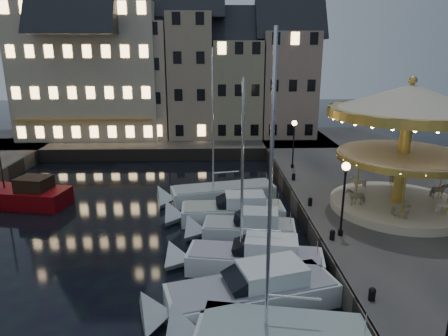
{
  "coord_description": "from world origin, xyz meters",
  "views": [
    {
      "loc": [
        0.16,
        -18.91,
        10.96
      ],
      "look_at": [
        1.0,
        8.0,
        3.2
      ],
      "focal_mm": 32.0,
      "sensor_mm": 36.0,
      "label": 1
    }
  ],
  "objects_px": {
    "red_fishing_boat": "(20,196)",
    "carousel": "(407,124)",
    "motorboat_d": "(242,230)",
    "motorboat_e": "(227,213)",
    "streetlamp_b": "(344,189)",
    "bollard_a": "(372,293)",
    "bollard_d": "(294,176)",
    "motorboat_b": "(244,295)",
    "bollard_c": "(310,201)",
    "motorboat_f": "(216,194)",
    "motorboat_c": "(247,259)",
    "bollard_b": "(332,234)",
    "streetlamp_c": "(294,137)"
  },
  "relations": [
    {
      "from": "red_fishing_boat",
      "to": "carousel",
      "type": "height_order",
      "value": "carousel"
    },
    {
      "from": "motorboat_d",
      "to": "motorboat_e",
      "type": "height_order",
      "value": "same"
    },
    {
      "from": "streetlamp_b",
      "to": "bollard_a",
      "type": "xyz_separation_m",
      "value": [
        -0.6,
        -6.0,
        -2.41
      ]
    },
    {
      "from": "bollard_a",
      "to": "motorboat_e",
      "type": "xyz_separation_m",
      "value": [
        -5.48,
        11.04,
        -0.96
      ]
    },
    {
      "from": "streetlamp_b",
      "to": "bollard_d",
      "type": "relative_size",
      "value": 7.32
    },
    {
      "from": "motorboat_b",
      "to": "carousel",
      "type": "distance_m",
      "value": 14.74
    },
    {
      "from": "streetlamp_b",
      "to": "motorboat_d",
      "type": "distance_m",
      "value": 6.64
    },
    {
      "from": "bollard_c",
      "to": "motorboat_f",
      "type": "distance_m",
      "value": 7.73
    },
    {
      "from": "motorboat_c",
      "to": "motorboat_f",
      "type": "xyz_separation_m",
      "value": [
        -1.47,
        10.44,
        -0.15
      ]
    },
    {
      "from": "bollard_c",
      "to": "motorboat_e",
      "type": "distance_m",
      "value": 5.59
    },
    {
      "from": "motorboat_b",
      "to": "motorboat_d",
      "type": "xyz_separation_m",
      "value": [
        0.43,
        6.77,
        -0.01
      ]
    },
    {
      "from": "motorboat_d",
      "to": "red_fishing_boat",
      "type": "xyz_separation_m",
      "value": [
        -16.15,
        6.31,
        0.07
      ]
    },
    {
      "from": "streetlamp_b",
      "to": "motorboat_e",
      "type": "xyz_separation_m",
      "value": [
        -6.08,
        5.04,
        -3.38
      ]
    },
    {
      "from": "bollard_c",
      "to": "motorboat_c",
      "type": "bearing_deg",
      "value": -128.45
    },
    {
      "from": "bollard_a",
      "to": "carousel",
      "type": "height_order",
      "value": "carousel"
    },
    {
      "from": "motorboat_e",
      "to": "motorboat_f",
      "type": "bearing_deg",
      "value": 99.59
    },
    {
      "from": "bollard_c",
      "to": "bollard_d",
      "type": "distance_m",
      "value": 5.5
    },
    {
      "from": "bollard_b",
      "to": "carousel",
      "type": "relative_size",
      "value": 0.06
    },
    {
      "from": "streetlamp_c",
      "to": "motorboat_d",
      "type": "relative_size",
      "value": 0.63
    },
    {
      "from": "streetlamp_b",
      "to": "bollard_a",
      "type": "distance_m",
      "value": 6.5
    },
    {
      "from": "motorboat_c",
      "to": "bollard_c",
      "type": "bearing_deg",
      "value": 51.55
    },
    {
      "from": "motorboat_f",
      "to": "red_fishing_boat",
      "type": "xyz_separation_m",
      "value": [
        -14.65,
        -0.5,
        0.17
      ]
    },
    {
      "from": "bollard_a",
      "to": "bollard_c",
      "type": "xyz_separation_m",
      "value": [
        0.0,
        10.5,
        0.0
      ]
    },
    {
      "from": "streetlamp_c",
      "to": "bollard_b",
      "type": "height_order",
      "value": "streetlamp_c"
    },
    {
      "from": "motorboat_d",
      "to": "motorboat_e",
      "type": "xyz_separation_m",
      "value": [
        -0.83,
        2.8,
        0.01
      ]
    },
    {
      "from": "motorboat_f",
      "to": "bollard_b",
      "type": "bearing_deg",
      "value": -57.15
    },
    {
      "from": "bollard_a",
      "to": "motorboat_d",
      "type": "distance_m",
      "value": 9.51
    },
    {
      "from": "streetlamp_c",
      "to": "bollard_a",
      "type": "bearing_deg",
      "value": -91.76
    },
    {
      "from": "bollard_b",
      "to": "motorboat_c",
      "type": "bearing_deg",
      "value": -169.08
    },
    {
      "from": "streetlamp_c",
      "to": "motorboat_d",
      "type": "distance_m",
      "value": 12.88
    },
    {
      "from": "streetlamp_b",
      "to": "red_fishing_boat",
      "type": "height_order",
      "value": "red_fishing_boat"
    },
    {
      "from": "streetlamp_b",
      "to": "motorboat_e",
      "type": "distance_m",
      "value": 8.59
    },
    {
      "from": "streetlamp_b",
      "to": "motorboat_c",
      "type": "relative_size",
      "value": 0.39
    },
    {
      "from": "red_fishing_boat",
      "to": "bollard_c",
      "type": "bearing_deg",
      "value": -10.99
    },
    {
      "from": "bollard_a",
      "to": "carousel",
      "type": "distance_m",
      "value": 12.3
    },
    {
      "from": "motorboat_d",
      "to": "motorboat_f",
      "type": "xyz_separation_m",
      "value": [
        -1.5,
        6.8,
        -0.11
      ]
    },
    {
      "from": "motorboat_b",
      "to": "motorboat_d",
      "type": "distance_m",
      "value": 6.79
    },
    {
      "from": "motorboat_e",
      "to": "motorboat_f",
      "type": "relative_size",
      "value": 0.66
    },
    {
      "from": "bollard_a",
      "to": "bollard_d",
      "type": "relative_size",
      "value": 1.0
    },
    {
      "from": "streetlamp_b",
      "to": "streetlamp_c",
      "type": "xyz_separation_m",
      "value": [
        0.0,
        13.5,
        0.0
      ]
    },
    {
      "from": "bollard_d",
      "to": "motorboat_e",
      "type": "relative_size",
      "value": 0.07
    },
    {
      "from": "motorboat_b",
      "to": "motorboat_c",
      "type": "height_order",
      "value": "motorboat_c"
    },
    {
      "from": "motorboat_b",
      "to": "red_fishing_boat",
      "type": "bearing_deg",
      "value": 140.24
    },
    {
      "from": "bollard_c",
      "to": "motorboat_f",
      "type": "xyz_separation_m",
      "value": [
        -6.16,
        4.54,
        -1.07
      ]
    },
    {
      "from": "bollard_b",
      "to": "motorboat_d",
      "type": "height_order",
      "value": "motorboat_d"
    },
    {
      "from": "streetlamp_c",
      "to": "motorboat_f",
      "type": "height_order",
      "value": "motorboat_f"
    },
    {
      "from": "motorboat_b",
      "to": "motorboat_c",
      "type": "relative_size",
      "value": 0.81
    },
    {
      "from": "streetlamp_b",
      "to": "carousel",
      "type": "height_order",
      "value": "carousel"
    },
    {
      "from": "motorboat_f",
      "to": "carousel",
      "type": "distance_m",
      "value": 14.24
    },
    {
      "from": "motorboat_e",
      "to": "motorboat_b",
      "type": "bearing_deg",
      "value": -87.65
    }
  ]
}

